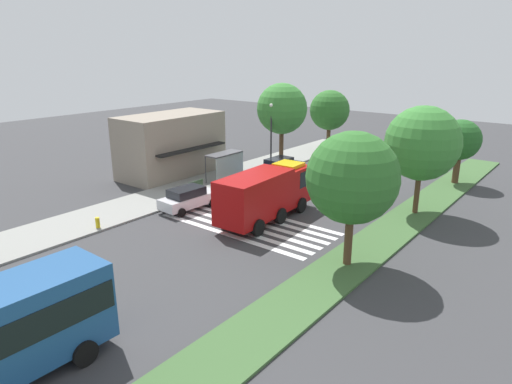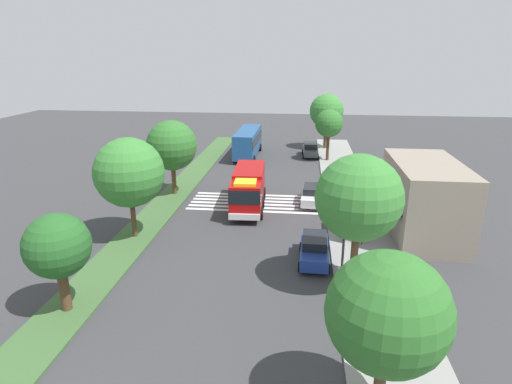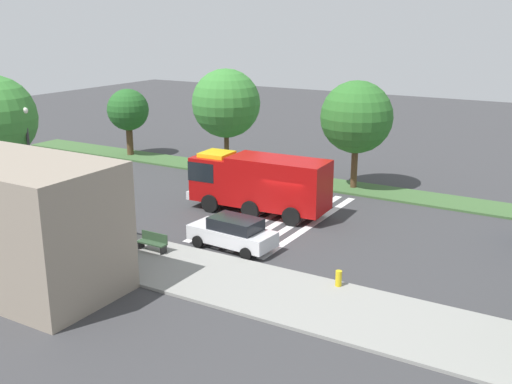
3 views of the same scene
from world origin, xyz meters
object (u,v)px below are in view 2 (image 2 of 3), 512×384
parked_car_mid (312,195)px  median_tree_center (57,246)px  median_tree_far_west (172,146)px  parked_car_west (310,149)px  bus_stop_shelter (347,213)px  parked_car_east (314,249)px  median_tree_west (129,173)px  sidewalk_tree_east (388,313)px  bench_near_shelter (342,210)px  sidewalk_tree_center (359,198)px  transit_bus (248,141)px  fire_hydrant (327,179)px  fire_truck (248,188)px  sidewalk_tree_far_west (327,111)px  sidewalk_tree_west (329,124)px  street_lamp (346,214)px

parked_car_mid → median_tree_center: bearing=-32.0°
median_tree_far_west → median_tree_center: bearing=-0.0°
parked_car_west → bus_stop_shelter: bus_stop_shelter is taller
parked_car_east → median_tree_west: size_ratio=0.61×
sidewalk_tree_east → median_tree_far_west: bearing=-148.3°
parked_car_west → bench_near_shelter: 22.41m
parked_car_mid → sidewalk_tree_east: sidewalk_tree_east is taller
median_tree_far_west → median_tree_west: size_ratio=0.96×
median_tree_west → parked_car_west: bearing=154.5°
sidewalk_tree_center → sidewalk_tree_east: sidewalk_tree_center is taller
parked_car_east → transit_bus: 30.84m
bench_near_shelter → parked_car_mid: bearing=-140.6°
fire_hydrant → median_tree_center: bearing=-30.8°
sidewalk_tree_east → bus_stop_shelter: bearing=178.9°
fire_truck → sidewalk_tree_far_west: bearing=160.3°
bench_near_shelter → sidewalk_tree_center: bearing=-1.7°
fire_truck → bus_stop_shelter: fire_truck is taller
sidewalk_tree_east → median_tree_center: size_ratio=1.23×
bench_near_shelter → fire_truck: bearing=-97.3°
parked_car_mid → parked_car_west: bearing=-176.6°
parked_car_west → fire_hydrant: parked_car_west is taller
parked_car_mid → sidewalk_tree_west: 17.30m
fire_hydrant → fire_truck: bearing=-41.0°
parked_car_mid → bus_stop_shelter: bus_stop_shelter is taller
street_lamp → median_tree_far_west: bearing=-131.8°
sidewalk_tree_west → sidewalk_tree_east: bearing=0.0°
bus_stop_shelter → street_lamp: 5.89m
parked_car_mid → median_tree_center: median_tree_center is taller
parked_car_west → sidewalk_tree_east: 43.71m
sidewalk_tree_west → sidewalk_tree_center: 31.57m
parked_car_mid → transit_bus: transit_bus is taller
fire_hydrant → median_tree_west: bearing=-44.0°
parked_car_mid → sidewalk_tree_far_west: bearing=178.2°
bus_stop_shelter → sidewalk_tree_center: size_ratio=0.43×
parked_car_mid → fire_hydrant: 6.74m
sidewalk_tree_far_west → sidewalk_tree_center: size_ratio=0.96×
median_tree_west → sidewalk_tree_center: bearing=70.2°
parked_car_west → bus_stop_shelter: 26.40m
parked_car_west → median_tree_center: (38.15, -13.51, 2.98)m
transit_bus → fire_hydrant: size_ratio=14.60×
median_tree_far_west → street_lamp: bearing=48.2°
parked_car_west → sidewalk_tree_east: (43.49, 2.20, 3.76)m
transit_bus → bench_near_shelter: 23.89m
sidewalk_tree_east → fire_hydrant: (-30.85, -0.50, -4.19)m
parked_car_west → sidewalk_tree_far_west: bearing=153.6°
street_lamp → fire_hydrant: bearing=-179.7°
sidewalk_tree_west → median_tree_far_west: 22.12m
parked_car_east → sidewalk_tree_center: size_ratio=0.57×
fire_hydrant → parked_car_mid: bearing=-14.6°
parked_car_west → median_tree_west: median_tree_west is taller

